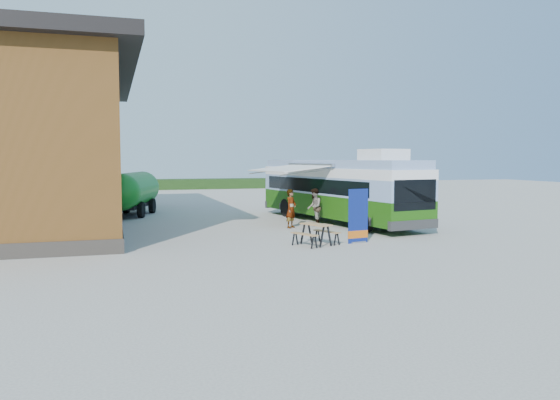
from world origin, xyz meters
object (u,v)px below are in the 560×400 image
object	(u,v)px
bus	(338,188)
picnic_table	(316,229)
slurry_tanker	(133,191)
banner	(358,221)
person_b	(314,207)
person_a	(291,209)

from	to	relation	value
bus	picnic_table	distance (m)	7.48
picnic_table	slurry_tanker	bearing A→B (deg)	92.72
banner	slurry_tanker	distance (m)	14.76
bus	banner	world-z (taller)	bus
bus	banner	distance (m)	6.75
banner	slurry_tanker	world-z (taller)	slurry_tanker
picnic_table	person_b	world-z (taller)	person_b
bus	slurry_tanker	world-z (taller)	bus
bus	person_a	distance (m)	3.39
banner	person_a	world-z (taller)	banner
bus	person_b	size ratio (longest dim) A/B	6.75
person_a	person_b	xyz separation A→B (m)	(1.32, 0.54, -0.00)
person_a	banner	bearing A→B (deg)	-122.16
person_b	slurry_tanker	distance (m)	10.72
bus	person_b	bearing A→B (deg)	-158.70
bus	person_a	xyz separation A→B (m)	(-2.93, -1.51, -0.82)
slurry_tanker	person_a	bearing A→B (deg)	-32.60
person_a	person_b	distance (m)	1.43
banner	person_a	bearing A→B (deg)	91.82
bus	banner	bearing A→B (deg)	-116.46
picnic_table	banner	bearing A→B (deg)	-20.94
bus	slurry_tanker	xyz separation A→B (m)	(-9.54, 6.22, -0.32)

